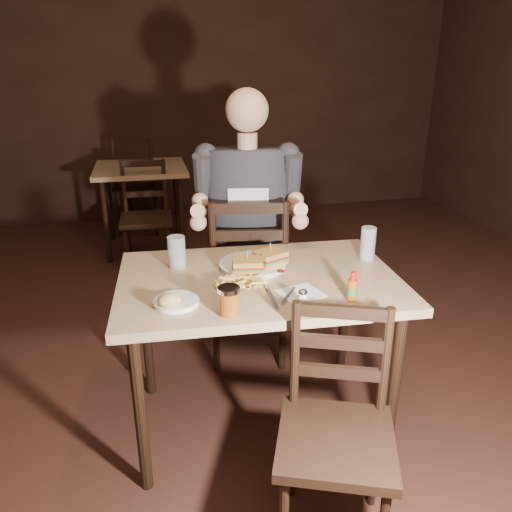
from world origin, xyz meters
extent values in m
plane|color=black|center=(0.00, 0.00, 0.00)|extent=(7.00, 7.00, 0.00)
plane|color=#352019|center=(0.00, 3.50, 1.40)|extent=(6.00, 0.00, 6.00)
cube|color=tan|center=(-0.13, -0.15, 0.75)|extent=(1.27, 0.91, 0.04)
cylinder|color=black|center=(-0.68, -0.43, 0.36)|extent=(0.05, 0.05, 0.73)
cylinder|color=black|center=(-0.62, 0.21, 0.36)|extent=(0.05, 0.05, 0.73)
cylinder|color=black|center=(0.37, -0.52, 0.36)|extent=(0.05, 0.05, 0.73)
cylinder|color=black|center=(0.42, 0.12, 0.36)|extent=(0.05, 0.05, 0.73)
cube|color=tan|center=(-0.54, 2.49, 0.75)|extent=(0.82, 0.82, 0.04)
cylinder|color=black|center=(-0.87, 2.18, 0.36)|extent=(0.04, 0.04, 0.73)
cylinder|color=black|center=(-0.84, 2.82, 0.36)|extent=(0.04, 0.04, 0.73)
cylinder|color=black|center=(-0.23, 2.16, 0.36)|extent=(0.04, 0.04, 0.73)
cylinder|color=black|center=(-0.21, 2.80, 0.36)|extent=(0.04, 0.04, 0.73)
cylinder|color=white|center=(-0.13, -0.04, 0.78)|extent=(0.32, 0.32, 0.02)
ellipsoid|color=maroon|center=(-0.03, -0.16, 0.79)|extent=(0.04, 0.04, 0.01)
cylinder|color=silver|center=(-0.46, 0.05, 0.84)|extent=(0.09, 0.09, 0.15)
cylinder|color=silver|center=(0.42, -0.08, 0.85)|extent=(0.08, 0.08, 0.16)
cube|color=white|center=(-0.01, -0.36, 0.77)|extent=(0.19, 0.19, 0.00)
cube|color=silver|center=(-0.13, -0.36, 0.78)|extent=(0.03, 0.21, 0.00)
cube|color=silver|center=(-0.06, -0.37, 0.78)|extent=(0.11, 0.14, 0.01)
cylinder|color=white|center=(-0.50, -0.32, 0.78)|extent=(0.19, 0.19, 0.01)
ellipsoid|color=tan|center=(-0.53, -0.36, 0.81)|extent=(0.10, 0.08, 0.05)
camera|label=1|loc=(-0.64, -2.07, 1.65)|focal=35.00mm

